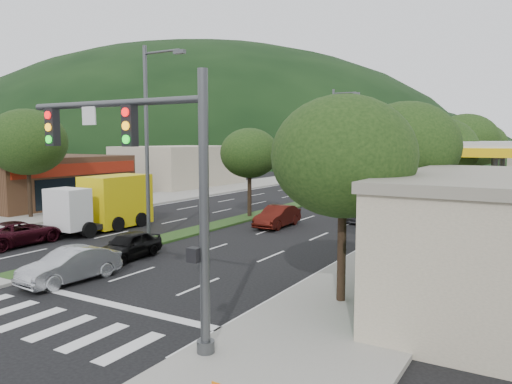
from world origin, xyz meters
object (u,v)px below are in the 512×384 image
Objects in this scene: streetlight_mid at (335,137)px; sedan_silver at (70,265)px; tree_med_far at (369,143)px; motorhome at (388,182)px; tree_med_near at (249,153)px; streetlight_near at (150,135)px; tree_r_c at (440,150)px; car_queue_a at (128,246)px; traffic_signal at (152,168)px; tree_l_a at (27,142)px; tree_r_e at (481,144)px; suv_maroon at (18,233)px; tree_r_a at (343,157)px; tree_r_b at (407,147)px; car_queue_c at (277,216)px; car_queue_d at (366,199)px; car_queue_b at (368,212)px; tree_r_d at (466,142)px; box_truck at (107,204)px.

sedan_silver is at bearing -86.28° from streetlight_mid.
motorhome is at bearing -65.69° from tree_med_far.
streetlight_near reaches higher than tree_med_near.
tree_r_c is 1.80× the size of car_queue_a.
traffic_signal is 0.97× the size of tree_l_a.
traffic_signal is 1.08× the size of tree_r_c.
suv_maroon is (-17.49, -35.64, -4.27)m from tree_r_e.
tree_r_e is 1.11× the size of tree_med_near.
tree_med_far is at bearing 69.81° from tree_l_a.
tree_r_c is at bearing 90.00° from tree_r_a.
tree_r_c is (0.00, 16.00, -0.07)m from tree_r_a.
tree_r_b reaches higher than tree_med_far.
sedan_silver is at bearing 156.68° from suv_maroon.
motorhome is at bearing 119.10° from tree_r_c.
car_queue_c is at bearing 90.13° from sedan_silver.
tree_l_a is at bearing 166.24° from tree_r_a.
sedan_silver is 25.73m from car_queue_d.
tree_med_near is at bearing 130.60° from tree_r_a.
tree_med_near is 17.32m from sedan_silver.
tree_med_far is 24.83m from car_queue_b.
streetlight_mid is (0.00, 25.00, 0.00)m from streetlight_near.
tree_l_a is at bearing -161.17° from car_queue_c.
motorhome reaches higher than car_queue_b.
sedan_silver is at bearing -82.28° from tree_med_near.
car_queue_b is 6.44m from car_queue_d.
tree_med_far is at bearing 90.00° from tree_med_near.
tree_r_d is 26.63m from box_truck.
box_truck is at bearing 134.83° from sedan_silver.
tree_med_near is at bearing 153.43° from tree_r_b.
tree_r_b is 1.67× the size of car_queue_b.
tree_r_e is at bearing 68.74° from car_queue_a.
suv_maroon is (-14.52, 5.90, -4.02)m from traffic_signal.
streetlight_mid is 24.07m from box_truck.
tree_r_c is 0.65× the size of streetlight_mid.
tree_med_far is (-12.00, 24.00, 0.26)m from tree_r_c.
tree_r_c reaches higher than suv_maroon.
motorhome is (-1.61, 10.32, 1.20)m from car_queue_b.
tree_r_a is at bearing -10.07° from car_queue_a.
tree_med_far is 14.57m from motorhome.
traffic_signal is at bearing -118.20° from tree_r_a.
tree_med_far is 1.74× the size of car_queue_c.
suv_maroon is (-17.49, 0.36, -4.20)m from tree_r_a.
sedan_silver is 3.84m from car_queue_a.
box_truck is at bearing -122.69° from motorhome.
motorhome is (5.65, -1.96, -3.78)m from streetlight_mid.
streetlight_mid is 7.07m from motorhome.
car_queue_b is (5.19, 19.47, -0.03)m from sedan_silver.
box_truck is at bearing -149.26° from tree_r_c.
tree_r_d is at bearing 71.58° from car_queue_b.
tree_r_c is 1.45× the size of suv_maroon.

